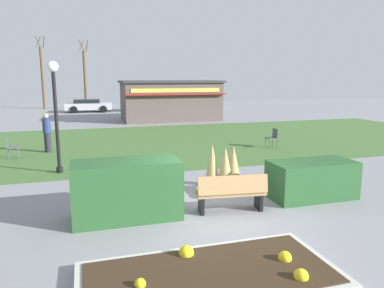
{
  "coord_description": "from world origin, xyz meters",
  "views": [
    {
      "loc": [
        -2.84,
        -7.82,
        3.24
      ],
      "look_at": [
        0.2,
        2.34,
        1.29
      ],
      "focal_mm": 34.15,
      "sensor_mm": 36.0,
      "label": 1
    }
  ],
  "objects_px": {
    "park_bench": "(231,193)",
    "cafe_chair_east": "(10,146)",
    "person_strolling": "(47,133)",
    "tree_right_bg": "(85,79)",
    "food_kiosk": "(170,100)",
    "parked_car_west_slot": "(88,105)",
    "trash_bin": "(298,182)",
    "parked_car_center_slot": "(143,104)",
    "lamppost_mid": "(55,103)",
    "cafe_chair_west": "(273,136)",
    "parked_car_east_slot": "(198,103)",
    "tree_left_bg": "(43,77)"
  },
  "relations": [
    {
      "from": "lamppost_mid",
      "to": "food_kiosk",
      "type": "bearing_deg",
      "value": 62.76
    },
    {
      "from": "person_strolling",
      "to": "park_bench",
      "type": "bearing_deg",
      "value": -150.4
    },
    {
      "from": "park_bench",
      "to": "cafe_chair_east",
      "type": "height_order",
      "value": "park_bench"
    },
    {
      "from": "cafe_chair_east",
      "to": "person_strolling",
      "type": "xyz_separation_m",
      "value": [
        1.34,
        0.92,
        0.33
      ]
    },
    {
      "from": "lamppost_mid",
      "to": "trash_bin",
      "type": "bearing_deg",
      "value": -36.24
    },
    {
      "from": "parked_car_center_slot",
      "to": "cafe_chair_east",
      "type": "bearing_deg",
      "value": -113.4
    },
    {
      "from": "park_bench",
      "to": "parked_car_east_slot",
      "type": "bearing_deg",
      "value": 73.99
    },
    {
      "from": "parked_car_east_slot",
      "to": "parked_car_center_slot",
      "type": "bearing_deg",
      "value": -179.99
    },
    {
      "from": "park_bench",
      "to": "cafe_chair_west",
      "type": "bearing_deg",
      "value": 54.43
    },
    {
      "from": "person_strolling",
      "to": "cafe_chair_west",
      "type": "bearing_deg",
      "value": -99.62
    },
    {
      "from": "food_kiosk",
      "to": "parked_car_center_slot",
      "type": "distance_m",
      "value": 8.49
    },
    {
      "from": "cafe_chair_west",
      "to": "parked_car_west_slot",
      "type": "height_order",
      "value": "parked_car_west_slot"
    },
    {
      "from": "lamppost_mid",
      "to": "parked_car_west_slot",
      "type": "bearing_deg",
      "value": 86.48
    },
    {
      "from": "food_kiosk",
      "to": "parked_car_east_slot",
      "type": "height_order",
      "value": "food_kiosk"
    },
    {
      "from": "lamppost_mid",
      "to": "cafe_chair_west",
      "type": "height_order",
      "value": "lamppost_mid"
    },
    {
      "from": "food_kiosk",
      "to": "cafe_chair_west",
      "type": "bearing_deg",
      "value": -80.77
    },
    {
      "from": "cafe_chair_east",
      "to": "tree_right_bg",
      "type": "xyz_separation_m",
      "value": [
        3.27,
        23.16,
        2.54
      ]
    },
    {
      "from": "lamppost_mid",
      "to": "cafe_chair_west",
      "type": "relative_size",
      "value": 4.22
    },
    {
      "from": "food_kiosk",
      "to": "tree_left_bg",
      "type": "height_order",
      "value": "tree_left_bg"
    },
    {
      "from": "cafe_chair_east",
      "to": "cafe_chair_west",
      "type": "bearing_deg",
      "value": -4.85
    },
    {
      "from": "lamppost_mid",
      "to": "cafe_chair_east",
      "type": "height_order",
      "value": "lamppost_mid"
    },
    {
      "from": "food_kiosk",
      "to": "cafe_chair_west",
      "type": "height_order",
      "value": "food_kiosk"
    },
    {
      "from": "lamppost_mid",
      "to": "parked_car_west_slot",
      "type": "distance_m",
      "value": 22.69
    },
    {
      "from": "person_strolling",
      "to": "parked_car_east_slot",
      "type": "xyz_separation_m",
      "value": [
        12.83,
        18.76,
        -0.22
      ]
    },
    {
      "from": "cafe_chair_west",
      "to": "tree_right_bg",
      "type": "height_order",
      "value": "tree_right_bg"
    },
    {
      "from": "cafe_chair_east",
      "to": "person_strolling",
      "type": "height_order",
      "value": "person_strolling"
    },
    {
      "from": "cafe_chair_west",
      "to": "cafe_chair_east",
      "type": "relative_size",
      "value": 1.0
    },
    {
      "from": "cafe_chair_west",
      "to": "parked_car_center_slot",
      "type": "bearing_deg",
      "value": 97.65
    },
    {
      "from": "tree_right_bg",
      "to": "person_strolling",
      "type": "bearing_deg",
      "value": -94.96
    },
    {
      "from": "cafe_chair_west",
      "to": "parked_car_east_slot",
      "type": "xyz_separation_m",
      "value": [
        2.88,
        20.63,
        0.12
      ]
    },
    {
      "from": "park_bench",
      "to": "tree_left_bg",
      "type": "distance_m",
      "value": 33.08
    },
    {
      "from": "cafe_chair_east",
      "to": "parked_car_east_slot",
      "type": "bearing_deg",
      "value": 54.24
    },
    {
      "from": "cafe_chair_west",
      "to": "parked_car_center_slot",
      "type": "distance_m",
      "value": 20.81
    },
    {
      "from": "lamppost_mid",
      "to": "cafe_chair_east",
      "type": "bearing_deg",
      "value": 124.59
    },
    {
      "from": "person_strolling",
      "to": "parked_car_west_slot",
      "type": "relative_size",
      "value": 0.4
    },
    {
      "from": "food_kiosk",
      "to": "parked_car_west_slot",
      "type": "height_order",
      "value": "food_kiosk"
    },
    {
      "from": "lamppost_mid",
      "to": "tree_right_bg",
      "type": "height_order",
      "value": "tree_right_bg"
    },
    {
      "from": "lamppost_mid",
      "to": "person_strolling",
      "type": "relative_size",
      "value": 2.22
    },
    {
      "from": "parked_car_east_slot",
      "to": "tree_right_bg",
      "type": "bearing_deg",
      "value": 162.27
    },
    {
      "from": "trash_bin",
      "to": "parked_car_center_slot",
      "type": "xyz_separation_m",
      "value": [
        0.15,
        27.24,
        0.2
      ]
    },
    {
      "from": "park_bench",
      "to": "food_kiosk",
      "type": "bearing_deg",
      "value": 80.92
    },
    {
      "from": "park_bench",
      "to": "food_kiosk",
      "type": "distance_m",
      "value": 19.58
    },
    {
      "from": "parked_car_east_slot",
      "to": "park_bench",
      "type": "bearing_deg",
      "value": -106.01
    },
    {
      "from": "parked_car_west_slot",
      "to": "cafe_chair_west",
      "type": "bearing_deg",
      "value": -69.06
    },
    {
      "from": "parked_car_west_slot",
      "to": "tree_right_bg",
      "type": "xyz_separation_m",
      "value": [
        -0.13,
        3.48,
        2.43
      ]
    },
    {
      "from": "lamppost_mid",
      "to": "person_strolling",
      "type": "height_order",
      "value": "lamppost_mid"
    },
    {
      "from": "cafe_chair_east",
      "to": "tree_right_bg",
      "type": "distance_m",
      "value": 23.52
    },
    {
      "from": "cafe_chair_west",
      "to": "trash_bin",
      "type": "bearing_deg",
      "value": -113.82
    },
    {
      "from": "food_kiosk",
      "to": "person_strolling",
      "type": "bearing_deg",
      "value": -127.59
    },
    {
      "from": "parked_car_west_slot",
      "to": "food_kiosk",
      "type": "bearing_deg",
      "value": -54.91
    }
  ]
}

